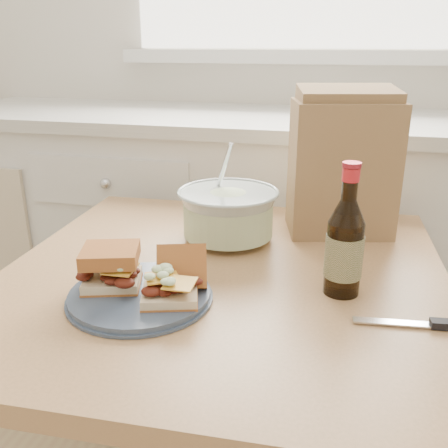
% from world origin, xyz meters
% --- Properties ---
extents(cabinet_run, '(2.50, 0.64, 0.94)m').
position_xyz_m(cabinet_run, '(-0.00, 1.70, 0.47)').
color(cabinet_run, white).
rests_on(cabinet_run, ground).
extents(dining_table, '(0.92, 0.92, 0.74)m').
position_xyz_m(dining_table, '(0.01, 0.88, 0.63)').
color(dining_table, tan).
rests_on(dining_table, ground).
extents(plate, '(0.25, 0.25, 0.02)m').
position_xyz_m(plate, '(-0.10, 0.73, 0.74)').
color(plate, '#3B4960').
rests_on(plate, dining_table).
extents(sandwich_left, '(0.12, 0.12, 0.07)m').
position_xyz_m(sandwich_left, '(-0.16, 0.74, 0.79)').
color(sandwich_left, beige).
rests_on(sandwich_left, plate).
extents(sandwich_right, '(0.12, 0.15, 0.08)m').
position_xyz_m(sandwich_right, '(-0.04, 0.73, 0.78)').
color(sandwich_right, beige).
rests_on(sandwich_right, plate).
extents(coleslaw_bowl, '(0.23, 0.23, 0.23)m').
position_xyz_m(coleslaw_bowl, '(-0.02, 1.05, 0.80)').
color(coleslaw_bowl, '#B0BEB8').
rests_on(coleslaw_bowl, dining_table).
extents(beer_bottle, '(0.07, 0.07, 0.24)m').
position_xyz_m(beer_bottle, '(0.25, 0.85, 0.83)').
color(beer_bottle, black).
rests_on(beer_bottle, dining_table).
extents(knife, '(0.20, 0.04, 0.01)m').
position_xyz_m(knife, '(0.40, 0.76, 0.74)').
color(knife, silver).
rests_on(knife, dining_table).
extents(paper_bag, '(0.27, 0.21, 0.31)m').
position_xyz_m(paper_bag, '(0.23, 1.17, 0.89)').
color(paper_bag, '#976D49').
rests_on(paper_bag, dining_table).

